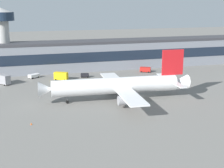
{
  "coord_description": "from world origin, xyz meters",
  "views": [
    {
      "loc": [
        -43.14,
        -107.89,
        33.58
      ],
      "look_at": [
        -10.45,
        2.25,
        5.0
      ],
      "focal_mm": 52.63,
      "sensor_mm": 36.0,
      "label": 1
    }
  ],
  "objects_px": {
    "airliner": "(118,85)",
    "stair_truck": "(61,76)",
    "baggage_tug": "(85,75)",
    "catering_truck": "(3,79)",
    "control_tower": "(2,33)",
    "crew_van": "(145,69)",
    "pushback_tractor": "(34,76)",
    "traffic_cone_0": "(31,124)"
  },
  "relations": [
    {
      "from": "crew_van",
      "to": "pushback_tractor",
      "type": "distance_m",
      "value": 53.82
    },
    {
      "from": "stair_truck",
      "to": "control_tower",
      "type": "bearing_deg",
      "value": 135.95
    },
    {
      "from": "baggage_tug",
      "to": "catering_truck",
      "type": "relative_size",
      "value": 0.54
    },
    {
      "from": "airliner",
      "to": "stair_truck",
      "type": "relative_size",
      "value": 8.44
    },
    {
      "from": "crew_van",
      "to": "traffic_cone_0",
      "type": "bearing_deg",
      "value": -135.08
    },
    {
      "from": "airliner",
      "to": "catering_truck",
      "type": "height_order",
      "value": "airliner"
    },
    {
      "from": "catering_truck",
      "to": "baggage_tug",
      "type": "bearing_deg",
      "value": 5.31
    },
    {
      "from": "crew_van",
      "to": "pushback_tractor",
      "type": "relative_size",
      "value": 1.03
    },
    {
      "from": "stair_truck",
      "to": "pushback_tractor",
      "type": "distance_m",
      "value": 13.72
    },
    {
      "from": "pushback_tractor",
      "to": "traffic_cone_0",
      "type": "relative_size",
      "value": 8.95
    },
    {
      "from": "baggage_tug",
      "to": "catering_truck",
      "type": "xyz_separation_m",
      "value": [
        -35.69,
        -3.32,
        1.21
      ]
    },
    {
      "from": "control_tower",
      "to": "crew_van",
      "type": "distance_m",
      "value": 71.09
    },
    {
      "from": "pushback_tractor",
      "to": "catering_truck",
      "type": "distance_m",
      "value": 15.6
    },
    {
      "from": "control_tower",
      "to": "stair_truck",
      "type": "distance_m",
      "value": 37.66
    },
    {
      "from": "control_tower",
      "to": "baggage_tug",
      "type": "bearing_deg",
      "value": -30.52
    },
    {
      "from": "stair_truck",
      "to": "catering_truck",
      "type": "height_order",
      "value": "catering_truck"
    },
    {
      "from": "pushback_tractor",
      "to": "airliner",
      "type": "bearing_deg",
      "value": -59.41
    },
    {
      "from": "crew_van",
      "to": "catering_truck",
      "type": "xyz_separation_m",
      "value": [
        -66.66,
        -6.22,
        0.83
      ]
    },
    {
      "from": "airliner",
      "to": "stair_truck",
      "type": "height_order",
      "value": "airliner"
    },
    {
      "from": "traffic_cone_0",
      "to": "airliner",
      "type": "bearing_deg",
      "value": 27.5
    },
    {
      "from": "airliner",
      "to": "catering_truck",
      "type": "bearing_deg",
      "value": 137.61
    },
    {
      "from": "airliner",
      "to": "pushback_tractor",
      "type": "bearing_deg",
      "value": 120.59
    },
    {
      "from": "stair_truck",
      "to": "baggage_tug",
      "type": "bearing_deg",
      "value": 11.36
    },
    {
      "from": "control_tower",
      "to": "stair_truck",
      "type": "xyz_separation_m",
      "value": [
        23.95,
        -23.17,
        -17.54
      ]
    },
    {
      "from": "crew_van",
      "to": "traffic_cone_0",
      "type": "distance_m",
      "value": 82.09
    },
    {
      "from": "crew_van",
      "to": "pushback_tractor",
      "type": "bearing_deg",
      "value": 177.37
    },
    {
      "from": "stair_truck",
      "to": "pushback_tractor",
      "type": "bearing_deg",
      "value": 145.93
    },
    {
      "from": "pushback_tractor",
      "to": "baggage_tug",
      "type": "bearing_deg",
      "value": -13.26
    },
    {
      "from": "baggage_tug",
      "to": "catering_truck",
      "type": "bearing_deg",
      "value": -174.69
    },
    {
      "from": "crew_van",
      "to": "catering_truck",
      "type": "relative_size",
      "value": 0.76
    },
    {
      "from": "airliner",
      "to": "pushback_tractor",
      "type": "height_order",
      "value": "airliner"
    },
    {
      "from": "stair_truck",
      "to": "crew_van",
      "type": "relative_size",
      "value": 1.14
    },
    {
      "from": "stair_truck",
      "to": "traffic_cone_0",
      "type": "height_order",
      "value": "stair_truck"
    },
    {
      "from": "traffic_cone_0",
      "to": "crew_van",
      "type": "bearing_deg",
      "value": 44.92
    },
    {
      "from": "control_tower",
      "to": "traffic_cone_0",
      "type": "relative_size",
      "value": 51.37
    },
    {
      "from": "crew_van",
      "to": "stair_truck",
      "type": "bearing_deg",
      "value": -173.0
    },
    {
      "from": "crew_van",
      "to": "traffic_cone_0",
      "type": "relative_size",
      "value": 9.22
    },
    {
      "from": "control_tower",
      "to": "airliner",
      "type": "bearing_deg",
      "value": -57.03
    },
    {
      "from": "catering_truck",
      "to": "pushback_tractor",
      "type": "bearing_deg",
      "value": 33.96
    },
    {
      "from": "airliner",
      "to": "traffic_cone_0",
      "type": "relative_size",
      "value": 88.58
    },
    {
      "from": "control_tower",
      "to": "crew_van",
      "type": "bearing_deg",
      "value": -15.15
    },
    {
      "from": "baggage_tug",
      "to": "stair_truck",
      "type": "bearing_deg",
      "value": -168.64
    }
  ]
}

